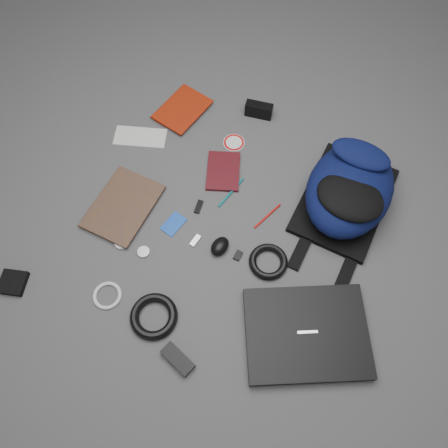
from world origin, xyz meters
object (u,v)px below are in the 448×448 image
at_px(dvd_case, 223,171).
at_px(pouch, 13,283).
at_px(laptop, 306,333).
at_px(comic_book, 100,196).
at_px(backpack, 350,189).
at_px(textbook_red, 167,101).
at_px(compact_camera, 259,110).
at_px(power_brick, 178,359).
at_px(mouse, 220,246).

height_order(dvd_case, pouch, pouch).
bearing_deg(laptop, comic_book, 142.43).
relative_size(comic_book, dvd_case, 1.62).
relative_size(laptop, dvd_case, 2.22).
height_order(backpack, pouch, backpack).
relative_size(textbook_red, compact_camera, 1.98).
distance_m(laptop, compact_camera, 0.94).
xyz_separation_m(compact_camera, power_brick, (0.12, -1.05, -0.02)).
relative_size(textbook_red, power_brick, 1.98).
height_order(laptop, mouse, mouse).
bearing_deg(laptop, mouse, 130.16).
xyz_separation_m(comic_book, power_brick, (0.54, -0.44, 0.00)).
bearing_deg(compact_camera, backpack, -38.56).
distance_m(textbook_red, mouse, 0.73).
height_order(laptop, comic_book, laptop).
bearing_deg(power_brick, pouch, -160.94).
xyz_separation_m(laptop, compact_camera, (-0.48, 0.82, 0.01)).
height_order(textbook_red, power_brick, power_brick).
xyz_separation_m(dvd_case, power_brick, (0.14, -0.73, 0.01)).
distance_m(backpack, pouch, 1.25).
bearing_deg(power_brick, mouse, 113.92).
xyz_separation_m(laptop, pouch, (-1.01, -0.22, -0.01)).
distance_m(comic_book, compact_camera, 0.75).
bearing_deg(comic_book, textbook_red, 89.74).
distance_m(textbook_red, dvd_case, 0.43).
bearing_deg(laptop, backpack, 67.27).
bearing_deg(textbook_red, power_brick, -48.92).
xyz_separation_m(comic_book, compact_camera, (0.43, 0.62, 0.02)).
height_order(backpack, textbook_red, backpack).
relative_size(mouse, power_brick, 0.70).
bearing_deg(comic_book, laptop, -9.08).
bearing_deg(dvd_case, comic_book, -163.12).
bearing_deg(mouse, compact_camera, 108.52).
distance_m(comic_book, pouch, 0.44).
distance_m(power_brick, pouch, 0.65).
height_order(textbook_red, dvd_case, textbook_red).
distance_m(laptop, dvd_case, 0.70).
bearing_deg(pouch, textbook_red, 81.70).
height_order(laptop, compact_camera, compact_camera).
bearing_deg(backpack, compact_camera, 153.39).
bearing_deg(textbook_red, mouse, -35.48).
bearing_deg(backpack, textbook_red, 172.09).
distance_m(dvd_case, power_brick, 0.74).
xyz_separation_m(textbook_red, mouse, (0.48, -0.55, 0.01)).
distance_m(backpack, comic_book, 0.95).
xyz_separation_m(textbook_red, pouch, (-0.14, -0.95, -0.00)).
bearing_deg(dvd_case, backpack, -12.88).
height_order(backpack, dvd_case, backpack).
height_order(comic_book, compact_camera, compact_camera).
relative_size(dvd_case, compact_camera, 1.58).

